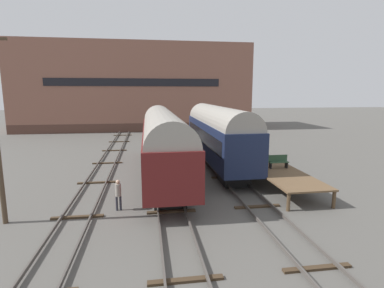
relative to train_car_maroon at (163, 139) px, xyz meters
The scene contains 10 objects.
ground_plane 5.28m from the train_car_maroon, 90.00° to the right, with size 200.00×200.00×0.00m, color #56544F.
track_left 7.08m from the train_car_maroon, 137.23° to the right, with size 2.60×60.00×0.26m.
track_middle 5.21m from the train_car_maroon, 90.00° to the right, with size 2.60×60.00×0.26m.
track_right 7.08m from the train_car_maroon, 42.77° to the right, with size 2.60×60.00×0.26m.
train_car_maroon is the anchor object (origin of this frame).
train_car_navy 5.27m from the train_car_maroon, 24.27° to the left, with size 2.85×15.20×5.19m.
station_platform 8.00m from the train_car_maroon, 12.33° to the right, with size 2.97×13.32×1.09m.
bench 8.61m from the train_car_maroon, 22.07° to the right, with size 1.40×0.40×0.91m.
person_worker 7.50m from the train_car_maroon, 112.66° to the right, with size 0.32×0.32×1.71m.
warehouse_building 33.11m from the train_car_maroon, 95.18° to the left, with size 38.66×13.29×14.36m.
Camera 1 is at (-1.16, -18.13, 6.33)m, focal length 28.00 mm.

